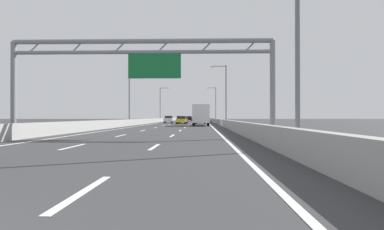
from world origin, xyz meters
The scene contains 54 objects.
ground_plane centered at (0.00, 100.00, 0.00)m, with size 260.00×260.00×0.00m, color #38383A.
lane_dash_left_1 centered at (-1.80, 12.50, 0.01)m, with size 0.16×3.00×0.01m, color white.
lane_dash_left_2 centered at (-1.80, 21.50, 0.01)m, with size 0.16×3.00×0.01m, color white.
lane_dash_left_3 centered at (-1.80, 30.50, 0.01)m, with size 0.16×3.00×0.01m, color white.
lane_dash_left_4 centered at (-1.80, 39.50, 0.01)m, with size 0.16×3.00×0.01m, color white.
lane_dash_left_5 centered at (-1.80, 48.50, 0.01)m, with size 0.16×3.00×0.01m, color white.
lane_dash_left_6 centered at (-1.80, 57.50, 0.01)m, with size 0.16×3.00×0.01m, color white.
lane_dash_left_7 centered at (-1.80, 66.50, 0.01)m, with size 0.16×3.00×0.01m, color white.
lane_dash_left_8 centered at (-1.80, 75.50, 0.01)m, with size 0.16×3.00×0.01m, color white.
lane_dash_left_9 centered at (-1.80, 84.50, 0.01)m, with size 0.16×3.00×0.01m, color white.
lane_dash_left_10 centered at (-1.80, 93.50, 0.01)m, with size 0.16×3.00×0.01m, color white.
lane_dash_left_11 centered at (-1.80, 102.50, 0.01)m, with size 0.16×3.00×0.01m, color white.
lane_dash_left_12 centered at (-1.80, 111.50, 0.01)m, with size 0.16×3.00×0.01m, color white.
lane_dash_left_13 centered at (-1.80, 120.50, 0.01)m, with size 0.16×3.00×0.01m, color white.
lane_dash_left_14 centered at (-1.80, 129.50, 0.01)m, with size 0.16×3.00×0.01m, color white.
lane_dash_left_15 centered at (-1.80, 138.50, 0.01)m, with size 0.16×3.00×0.01m, color white.
lane_dash_left_16 centered at (-1.80, 147.50, 0.01)m, with size 0.16×3.00×0.01m, color white.
lane_dash_left_17 centered at (-1.80, 156.50, 0.01)m, with size 0.16×3.00×0.01m, color white.
lane_dash_right_0 centered at (1.80, 3.50, 0.01)m, with size 0.16×3.00×0.01m, color white.
lane_dash_right_1 centered at (1.80, 12.50, 0.01)m, with size 0.16×3.00×0.01m, color white.
lane_dash_right_2 centered at (1.80, 21.50, 0.01)m, with size 0.16×3.00×0.01m, color white.
lane_dash_right_3 centered at (1.80, 30.50, 0.01)m, with size 0.16×3.00×0.01m, color white.
lane_dash_right_4 centered at (1.80, 39.50, 0.01)m, with size 0.16×3.00×0.01m, color white.
lane_dash_right_5 centered at (1.80, 48.50, 0.01)m, with size 0.16×3.00×0.01m, color white.
lane_dash_right_6 centered at (1.80, 57.50, 0.01)m, with size 0.16×3.00×0.01m, color white.
lane_dash_right_7 centered at (1.80, 66.50, 0.01)m, with size 0.16×3.00×0.01m, color white.
lane_dash_right_8 centered at (1.80, 75.50, 0.01)m, with size 0.16×3.00×0.01m, color white.
lane_dash_right_9 centered at (1.80, 84.50, 0.01)m, with size 0.16×3.00×0.01m, color white.
lane_dash_right_10 centered at (1.80, 93.50, 0.01)m, with size 0.16×3.00×0.01m, color white.
lane_dash_right_11 centered at (1.80, 102.50, 0.01)m, with size 0.16×3.00×0.01m, color white.
lane_dash_right_12 centered at (1.80, 111.50, 0.01)m, with size 0.16×3.00×0.01m, color white.
lane_dash_right_13 centered at (1.80, 120.50, 0.01)m, with size 0.16×3.00×0.01m, color white.
lane_dash_right_14 centered at (1.80, 129.50, 0.01)m, with size 0.16×3.00×0.01m, color white.
lane_dash_right_15 centered at (1.80, 138.50, 0.01)m, with size 0.16×3.00×0.01m, color white.
lane_dash_right_16 centered at (1.80, 147.50, 0.01)m, with size 0.16×3.00×0.01m, color white.
lane_dash_right_17 centered at (1.80, 156.50, 0.01)m, with size 0.16×3.00×0.01m, color white.
edge_line_left centered at (-5.25, 88.00, 0.01)m, with size 0.16×176.00×0.01m, color white.
edge_line_right centered at (5.25, 88.00, 0.01)m, with size 0.16×176.00×0.01m, color white.
barrier_left centered at (-6.90, 110.00, 0.47)m, with size 0.45×220.00×0.95m.
barrier_right centered at (6.90, 110.00, 0.47)m, with size 0.45×220.00×0.95m.
sign_gantry centered at (0.11, 19.60, 4.87)m, with size 17.14×0.36×6.36m.
streetlamp_right_near centered at (7.47, 11.38, 5.40)m, with size 2.58×0.28×9.50m.
streetlamp_left_mid centered at (-7.47, 52.15, 5.40)m, with size 2.58×0.28×9.50m.
streetlamp_right_mid centered at (7.47, 52.15, 5.40)m, with size 2.58×0.28×9.50m.
streetlamp_left_far centered at (-7.47, 92.93, 5.40)m, with size 2.58×0.28×9.50m.
streetlamp_right_far centered at (7.47, 92.93, 5.40)m, with size 2.58×0.28×9.50m.
white_car centered at (-3.46, 73.29, 0.78)m, with size 1.79×4.63×1.55m.
yellow_car centered at (-0.05, 63.00, 0.76)m, with size 1.81×4.33×1.49m.
orange_car centered at (3.60, 60.83, 0.76)m, with size 1.81×4.25×1.48m.
red_car centered at (0.02, 69.12, 0.75)m, with size 1.73×4.29×1.43m.
black_car centered at (-0.04, 104.67, 0.78)m, with size 1.71×4.19×1.54m.
blue_car centered at (3.71, 79.69, 0.75)m, with size 1.78×4.21×1.45m.
green_car centered at (3.78, 104.73, 0.75)m, with size 1.82×4.64×1.46m.
box_truck centered at (3.74, 48.58, 1.68)m, with size 2.40×7.59×3.07m.
Camera 1 is at (3.88, -2.49, 1.32)m, focal length 32.30 mm.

